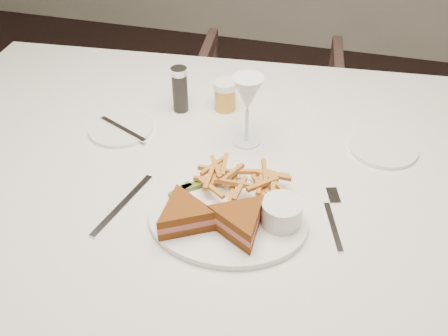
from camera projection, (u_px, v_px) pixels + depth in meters
table at (229, 277)px, 1.36m from camera, size 1.73×1.24×0.75m
chair_far at (267, 110)px, 2.15m from camera, size 0.66×0.62×0.61m
table_setting at (232, 176)px, 1.06m from camera, size 0.80×0.58×0.18m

